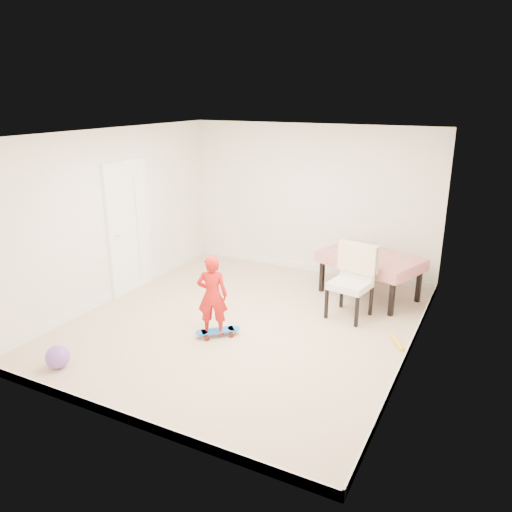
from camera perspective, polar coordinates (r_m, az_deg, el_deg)
The scene contains 17 objects.
ground at distance 7.08m, azimuth -1.47°, elevation -7.66°, with size 5.00×5.00×0.00m, color #C9AB8B.
ceiling at distance 6.39m, azimuth -1.66°, elevation 13.63°, with size 4.50×5.00×0.04m, color white.
wall_back at distance 8.82m, azimuth 6.21°, elevation 6.38°, with size 4.50×0.04×2.60m, color white.
wall_front at distance 4.71m, azimuth -16.16°, elevation -4.84°, with size 4.50×0.04×2.60m, color white.
wall_left at distance 7.90m, azimuth -15.96°, elevation 4.41°, with size 0.04×5.00×2.60m, color white.
wall_right at distance 5.93m, azimuth 17.74°, elevation -0.24°, with size 0.04×5.00×2.60m, color white.
door at distance 8.18m, azimuth -14.35°, elevation 3.00°, with size 0.10×0.94×2.11m, color white.
baseboard_back at distance 9.16m, azimuth 5.97°, elevation -1.22°, with size 4.50×0.02×0.12m, color white.
baseboard_front at distance 5.30m, azimuth -15.01°, elevation -17.32°, with size 4.50×0.02×0.12m, color white.
baseboard_left at distance 8.28m, azimuth -15.28°, elevation -3.95°, with size 0.02×5.00×0.12m, color white.
baseboard_right at distance 6.41m, azimuth 16.75°, elevation -10.83°, with size 0.02×5.00×0.12m, color white.
dining_table at distance 8.04m, azimuth 12.83°, elevation -2.23°, with size 1.48×0.93×0.69m, color red, non-canonical shape.
dining_chair at distance 7.19m, azimuth 10.71°, elevation -3.00°, with size 0.57×0.65×1.05m, color white, non-canonical shape.
skateboard at distance 6.72m, azimuth -4.38°, elevation -8.77°, with size 0.59×0.22×0.09m, color blue, non-canonical shape.
child at distance 6.53m, azimuth -5.00°, elevation -4.81°, with size 0.40×0.26×1.09m, color red.
balloon at distance 6.39m, azimuth -21.75°, elevation -10.67°, with size 0.28×0.28×0.28m, color purple.
foam_toy at distance 6.75m, azimuth 15.83°, elevation -9.48°, with size 0.06×0.06×0.40m, color yellow.
Camera 1 is at (3.06, -5.59, 3.08)m, focal length 35.00 mm.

